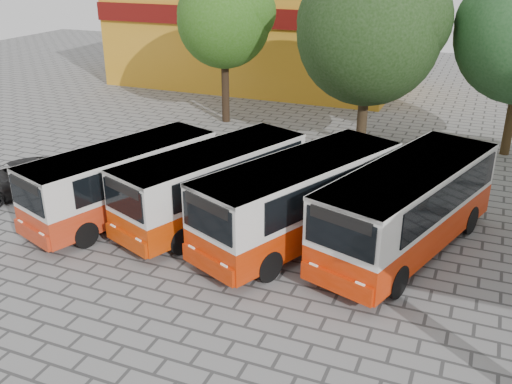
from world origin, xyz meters
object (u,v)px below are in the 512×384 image
at_px(bus_centre_right, 300,196).
at_px(bus_far_right, 409,204).
at_px(parked_car, 17,178).
at_px(bus_far_left, 123,178).
at_px(bus_centre_left, 213,181).

xyz_separation_m(bus_centre_right, bus_far_right, (3.42, 0.65, 0.04)).
bearing_deg(bus_far_right, parked_car, -157.73).
xyz_separation_m(bus_far_left, bus_centre_right, (6.60, 0.60, 0.13)).
height_order(bus_far_left, bus_centre_left, bus_centre_left).
bearing_deg(bus_centre_right, bus_centre_left, -161.04).
distance_m(bus_centre_left, bus_centre_right, 3.37).
bearing_deg(parked_car, bus_centre_left, 29.77).
height_order(bus_centre_right, bus_far_right, bus_far_right).
xyz_separation_m(bus_centre_left, bus_centre_right, (3.36, -0.27, 0.09)).
xyz_separation_m(bus_far_left, bus_centre_left, (3.24, 0.87, 0.04)).
bearing_deg(parked_car, bus_centre_right, 27.14).
xyz_separation_m(bus_centre_right, parked_car, (-11.92, -0.42, -1.04)).
bearing_deg(bus_centre_left, bus_centre_right, 16.74).
relative_size(bus_centre_right, bus_far_right, 0.99).
distance_m(bus_far_left, bus_far_right, 10.10).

